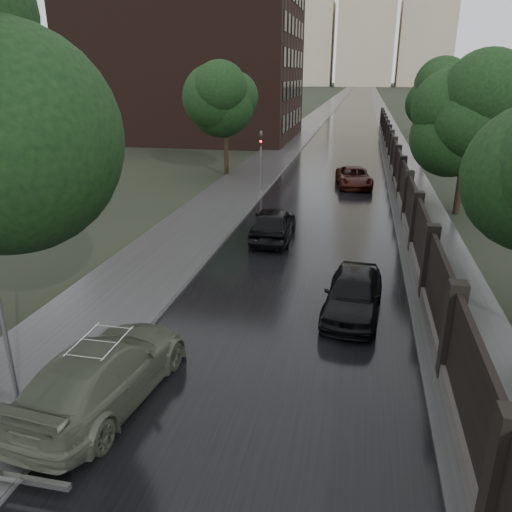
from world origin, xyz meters
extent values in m
plane|color=black|center=(0.00, 0.00, 0.00)|extent=(800.00, 800.00, 0.00)
cube|color=black|center=(0.00, 190.00, 0.01)|extent=(8.00, 420.00, 0.02)
cube|color=#2D2D2D|center=(-6.00, 190.00, 0.08)|extent=(4.00, 420.00, 0.16)
cube|color=#2D2D2D|center=(5.50, 190.00, 0.04)|extent=(3.00, 420.00, 0.08)
cube|color=#383533|center=(4.60, 32.00, 0.25)|extent=(0.40, 75.00, 0.50)
cube|color=black|center=(4.60, 32.00, 1.50)|extent=(0.15, 75.00, 2.00)
cube|color=black|center=(4.60, 70.00, 1.35)|extent=(0.45, 0.45, 2.70)
cylinder|color=black|center=(-8.00, 30.00, 2.93)|extent=(0.36, 0.36, 5.85)
sphere|color=black|center=(-8.00, 30.00, 5.27)|extent=(4.25, 4.25, 4.25)
cylinder|color=black|center=(7.50, 22.00, 2.76)|extent=(0.36, 0.36, 5.53)
sphere|color=black|center=(7.50, 22.00, 4.97)|extent=(4.08, 4.08, 4.08)
cylinder|color=black|center=(7.50, 40.00, 2.76)|extent=(0.36, 0.36, 5.53)
sphere|color=black|center=(7.50, 40.00, 4.97)|extent=(4.08, 4.08, 4.08)
cylinder|color=#59595E|center=(-5.40, 1.50, 2.50)|extent=(0.10, 0.10, 5.00)
cylinder|color=#59595E|center=(-4.30, 25.00, 1.50)|extent=(0.12, 0.12, 3.00)
imported|color=#59595E|center=(-4.30, 25.00, 3.50)|extent=(0.16, 0.20, 1.00)
sphere|color=#FF0C0C|center=(-4.30, 24.85, 3.35)|extent=(0.14, 0.14, 0.14)
cube|color=black|center=(-18.00, 52.00, 10.00)|extent=(24.00, 18.00, 20.00)
cube|color=tan|center=(-32.00, 300.00, 22.00)|extent=(28.00, 22.00, 44.00)
cube|color=tan|center=(32.00, 300.00, 22.00)|extent=(28.00, 22.00, 44.00)
cube|color=tan|center=(0.00, 300.00, 30.00)|extent=(30.00, 30.00, 60.00)
imported|color=#4E5443|center=(-3.60, 2.31, 0.79)|extent=(2.77, 5.66, 1.59)
imported|color=black|center=(-1.80, 15.39, 0.79)|extent=(2.03, 4.72, 1.59)
imported|color=black|center=(2.11, 8.21, 0.74)|extent=(2.08, 4.48, 1.49)
imported|color=black|center=(1.66, 28.04, 0.67)|extent=(2.85, 5.06, 1.33)
camera|label=1|loc=(2.04, -6.91, 7.49)|focal=35.00mm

